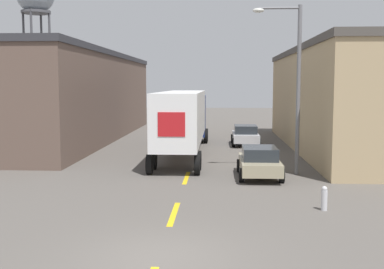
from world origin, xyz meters
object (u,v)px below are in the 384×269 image
Objects in this scene: street_lamp at (293,78)px; fire_hydrant at (324,198)px; semi_truck at (184,116)px; parked_car_right_far at (245,135)px; parked_car_right_mid at (259,161)px.

street_lamp reaches higher than fire_hydrant.
semi_truck is 6.53m from parked_car_right_far.
parked_car_right_mid is 0.51× the size of street_lamp.
fire_hydrant is at bearing -66.15° from semi_truck.
parked_car_right_mid is at bearing -153.03° from street_lamp.
semi_truck is 9.18m from street_lamp.
street_lamp is (1.65, 0.84, 3.98)m from parked_car_right_mid.
parked_car_right_far is (4.15, 4.76, -1.65)m from semi_truck.
fire_hydrant is (5.94, -13.60, -1.98)m from semi_truck.
street_lamp reaches higher than semi_truck.
parked_car_right_mid is 4.80× the size of fire_hydrant.
semi_truck is at bearing 113.60° from fire_hydrant.
fire_hydrant is (1.78, -6.04, -0.33)m from parked_car_right_mid.
parked_car_right_far is 0.51× the size of street_lamp.
fire_hydrant is at bearing -88.88° from street_lamp.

